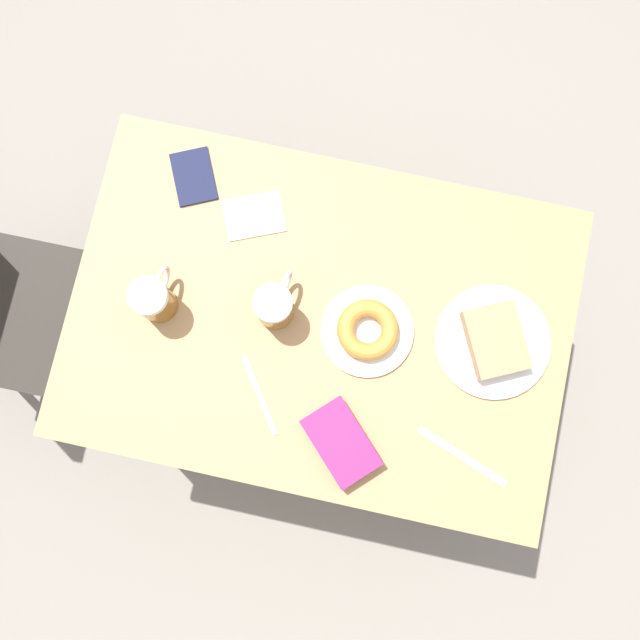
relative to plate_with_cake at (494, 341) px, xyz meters
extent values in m
plane|color=gray|center=(-0.04, 0.38, -0.77)|extent=(8.00, 8.00, 0.00)
cube|color=tan|center=(-0.04, 0.38, -0.03)|extent=(0.74, 1.09, 0.03)
cylinder|color=black|center=(-0.37, -0.13, -0.41)|extent=(0.04, 0.04, 0.73)
cylinder|color=black|center=(0.30, -0.13, -0.41)|extent=(0.04, 0.04, 0.73)
cylinder|color=black|center=(-0.37, 0.88, -0.41)|extent=(0.04, 0.04, 0.73)
cylinder|color=black|center=(0.30, 0.88, -0.41)|extent=(0.04, 0.04, 0.73)
cube|color=#2D2823|center=(-0.14, 1.17, -0.34)|extent=(0.40, 0.40, 0.02)
cylinder|color=#2D2823|center=(-0.31, 0.99, -0.56)|extent=(0.03, 0.03, 0.43)
cylinder|color=#2D2823|center=(0.04, 1.00, -0.56)|extent=(0.03, 0.03, 0.43)
cylinder|color=#2D2823|center=(0.03, 1.35, -0.56)|extent=(0.03, 0.03, 0.43)
cylinder|color=white|center=(0.00, 0.00, -0.01)|extent=(0.25, 0.25, 0.01)
cube|color=tan|center=(0.00, 0.00, 0.01)|extent=(0.19, 0.17, 0.04)
cylinder|color=white|center=(-0.03, 0.27, -0.01)|extent=(0.20, 0.20, 0.01)
torus|color=#D18938|center=(-0.03, 0.27, 0.01)|extent=(0.13, 0.13, 0.04)
cylinder|color=#8C5619|center=(-0.08, 0.73, 0.03)|extent=(0.08, 0.08, 0.10)
cylinder|color=white|center=(-0.08, 0.73, 0.10)|extent=(0.08, 0.08, 0.02)
torus|color=silver|center=(-0.03, 0.72, 0.04)|extent=(0.08, 0.02, 0.08)
cylinder|color=#8C5619|center=(-0.03, 0.48, 0.03)|extent=(0.08, 0.08, 0.10)
cylinder|color=white|center=(-0.03, 0.48, 0.10)|extent=(0.08, 0.08, 0.02)
torus|color=silver|center=(0.01, 0.47, 0.04)|extent=(0.08, 0.03, 0.08)
cube|color=white|center=(0.17, 0.57, -0.02)|extent=(0.14, 0.16, 0.00)
cube|color=silver|center=(-0.22, 0.47, -0.02)|extent=(0.16, 0.11, 0.00)
cube|color=silver|center=(-0.26, 0.02, -0.02)|extent=(0.09, 0.21, 0.00)
cube|color=#141938|center=(0.22, 0.73, -0.01)|extent=(0.15, 0.13, 0.01)
cube|color=#8C2366|center=(-0.28, 0.28, 0.01)|extent=(0.19, 0.19, 0.05)
camera|label=1|loc=(-0.26, 0.33, 1.52)|focal=40.00mm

